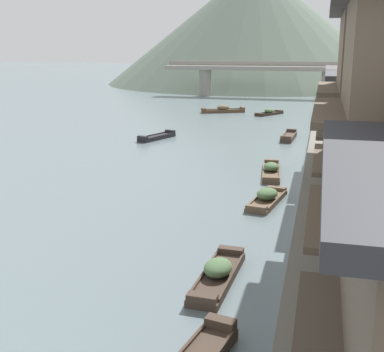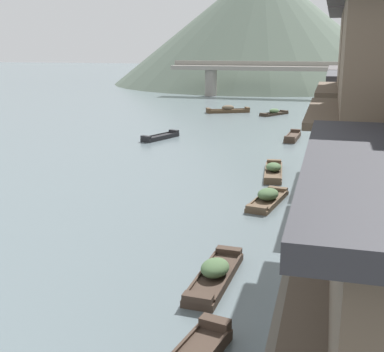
% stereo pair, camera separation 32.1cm
% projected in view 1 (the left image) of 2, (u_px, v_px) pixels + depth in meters
% --- Properties ---
extents(boat_moored_nearest, '(2.25, 3.99, 0.51)m').
position_uv_depth(boat_moored_nearest, '(157.00, 137.00, 41.53)').
color(boat_moored_nearest, '#232326').
rests_on(boat_moored_nearest, ground).
extents(boat_moored_second, '(1.13, 4.03, 0.55)m').
position_uv_depth(boat_moored_second, '(289.00, 137.00, 41.55)').
color(boat_moored_second, '#423328').
rests_on(boat_moored_second, ground).
extents(boat_moored_third, '(2.92, 3.89, 0.69)m').
position_uv_depth(boat_moored_third, '(269.00, 112.00, 56.02)').
color(boat_moored_third, '#33281E').
rests_on(boat_moored_third, ground).
extents(boat_moored_far, '(1.44, 4.87, 0.70)m').
position_uv_depth(boat_moored_far, '(271.00, 170.00, 30.20)').
color(boat_moored_far, brown).
rests_on(boat_moored_far, ground).
extents(boat_midriver_drifting, '(4.87, 3.16, 0.85)m').
position_uv_depth(boat_midriver_drifting, '(223.00, 110.00, 57.90)').
color(boat_midriver_drifting, brown).
rests_on(boat_midriver_drifting, ground).
extents(boat_upstream_distant, '(1.72, 3.94, 0.72)m').
position_uv_depth(boat_upstream_distant, '(267.00, 198.00, 24.70)').
color(boat_upstream_distant, brown).
rests_on(boat_upstream_distant, ground).
extents(boat_crossing_west, '(1.20, 4.08, 0.72)m').
position_uv_depth(boat_crossing_west, '(218.00, 274.00, 16.48)').
color(boat_crossing_west, '#423328').
rests_on(boat_crossing_west, ground).
extents(house_waterfront_narrow, '(5.26, 5.73, 6.14)m').
position_uv_depth(house_waterfront_narrow, '(375.00, 124.00, 24.64)').
color(house_waterfront_narrow, brown).
rests_on(house_waterfront_narrow, riverbank_right).
extents(house_waterfront_far, '(6.71, 6.46, 6.14)m').
position_uv_depth(house_waterfront_far, '(378.00, 109.00, 30.57)').
color(house_waterfront_far, gray).
rests_on(house_waterfront_far, riverbank_right).
extents(stone_bridge, '(29.79, 2.40, 5.16)m').
position_uv_depth(stone_bridge, '(265.00, 73.00, 74.26)').
color(stone_bridge, gray).
rests_on(stone_bridge, ground).
extents(hill_far_west, '(58.17, 58.17, 22.77)m').
position_uv_depth(hill_far_west, '(255.00, 24.00, 100.47)').
color(hill_far_west, '#5B6B5B').
rests_on(hill_far_west, ground).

